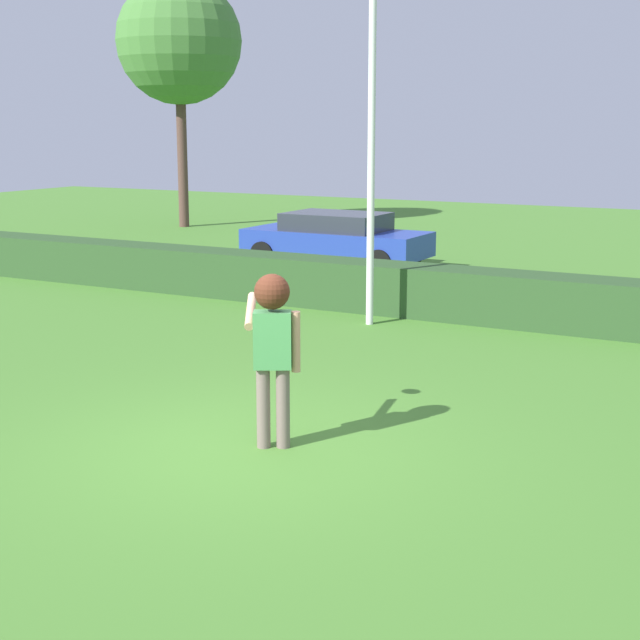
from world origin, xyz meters
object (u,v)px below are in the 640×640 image
parked_car_blue (336,237)px  lamppost (372,126)px  person (272,336)px  frisbee (279,290)px  maple_tree (179,42)px

parked_car_blue → lamppost: bearing=-57.5°
person → frisbee: person is taller
maple_tree → frisbee: bearing=-50.6°
frisbee → parked_car_blue: 11.51m
frisbee → parked_car_blue: size_ratio=0.05×
parked_car_blue → maple_tree: size_ratio=0.55×
person → lamppost: (-1.75, 5.95, 2.05)m
person → frisbee: 0.96m
frisbee → parked_car_blue: bearing=114.4°
person → parked_car_blue: 12.40m
frisbee → maple_tree: (-13.03, 15.86, 4.22)m
maple_tree → parked_car_blue: bearing=-33.1°
person → frisbee: (-0.41, 0.81, 0.31)m
person → maple_tree: maple_tree is taller
person → maple_tree: bearing=128.9°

